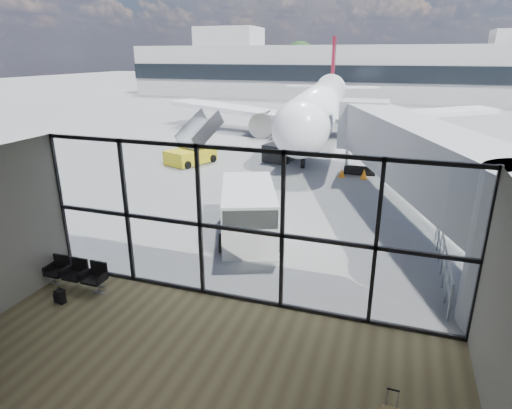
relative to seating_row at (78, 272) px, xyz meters
The scene contains 20 objects.
ground 41.17m from the seating_row, 83.09° to the left, with size 220.00×220.00×0.00m, color slate.
lounge_shell 6.68m from the seating_row, 38.42° to the right, with size 12.02×8.01×4.51m.
glass_curtain_wall 5.32m from the seating_row, ahead, with size 12.10×0.12×4.50m.
jet_bridge 12.86m from the seating_row, 38.88° to the left, with size 8.00×16.50×4.33m.
apron_railing 11.43m from the seating_row, 22.50° to the left, with size 0.06×5.46×1.11m.
far_terminal 63.10m from the seating_row, 86.02° to the left, with size 80.00×12.20×11.00m.
tree_0 83.25m from the seating_row, 118.79° to the left, with size 4.95×4.95×7.12m.
tree_1 80.57m from the seating_row, 115.04° to the left, with size 5.61×5.61×8.07m.
tree_2 78.27m from the seating_row, 111.05° to the left, with size 6.27×6.27×9.03m.
tree_3 76.25m from the seating_row, 106.83° to the left, with size 4.95×4.95×7.12m.
tree_4 74.77m from the seating_row, 102.42° to the left, with size 5.61×5.61×8.07m.
tree_5 73.76m from the seating_row, 97.85° to the left, with size 6.27×6.27×9.03m.
seating_row is the anchor object (origin of this frame).
backpack 0.99m from the seating_row, 82.64° to the right, with size 0.31×0.30×0.43m.
airliner 29.36m from the seating_row, 85.90° to the left, with size 28.98×33.66×8.68m.
service_van 6.42m from the seating_row, 55.27° to the left, with size 3.47×4.92×1.96m.
belt_loader 18.50m from the seating_row, 84.84° to the left, with size 2.55×4.63×2.03m.
mobile_stairs 15.83m from the seating_row, 104.01° to the left, with size 2.91×4.07×2.61m.
traffic_cone_b 16.66m from the seating_row, 64.48° to the left, with size 0.40×0.40×0.58m.
traffic_cone_c 16.19m from the seating_row, 68.51° to the left, with size 0.37×0.37×0.53m.
Camera 1 is at (3.84, -10.09, 6.74)m, focal length 30.00 mm.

